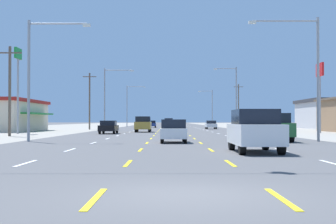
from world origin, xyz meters
name	(u,v)px	position (x,y,z in m)	size (l,w,h in m)	color
ground_plane	(169,130)	(0.00, 66.00, 0.00)	(572.00, 572.00, 0.00)	#4C4C4F
lot_apron_left	(10,130)	(-24.75, 66.00, 0.00)	(28.00, 440.00, 0.01)	gray
lot_apron_right	(327,130)	(24.75, 66.00, 0.00)	(28.00, 440.00, 0.01)	gray
lane_markings	(168,127)	(0.00, 104.50, 0.01)	(10.64, 227.60, 0.01)	white
signal_span_wire	(195,4)	(0.63, 7.40, 5.59)	(26.19, 0.52, 9.94)	brown
suv_inner_right_nearest	(253,130)	(3.63, 12.80, 1.03)	(1.98, 4.90, 1.98)	white
hatchback_center_turn_near	(172,131)	(-0.02, 22.62, 0.78)	(1.72, 3.90, 1.54)	white
suv_far_right_mid	(271,127)	(7.02, 24.42, 1.03)	(1.98, 4.90, 1.98)	#235B2D
sedan_far_left_midfar	(107,127)	(-6.96, 44.04, 0.76)	(1.80, 4.50, 1.46)	black
suv_inner_left_far	(141,124)	(-3.54, 51.95, 1.03)	(1.98, 4.90, 1.98)	#B28C33
sedan_far_right_farther	(209,125)	(7.04, 74.16, 0.76)	(1.80, 4.50, 1.46)	white
sedan_inner_left_farthest	(150,124)	(-3.74, 89.62, 0.76)	(1.80, 4.50, 1.46)	navy
suv_center_turn_distant_a	(167,122)	(-0.24, 100.38, 1.03)	(1.98, 4.90, 1.98)	white
storefront_right_row_2	(332,114)	(29.97, 78.73, 2.69)	(11.12, 15.62, 5.33)	#B2B2B7
pole_sign_left_row_1	(16,70)	(-17.09, 44.21, 7.05)	(0.24, 2.13, 9.53)	gray
pole_sign_right_row_1	(318,79)	(17.37, 46.88, 6.28)	(0.24, 2.31, 8.17)	gray
streetlight_left_row_0	(34,70)	(-9.64, 24.30, 5.04)	(4.42, 0.26, 8.53)	gray
streetlight_right_row_0	(307,67)	(9.55, 24.30, 5.20)	(4.96, 0.26, 8.72)	gray
streetlight_left_row_1	(106,94)	(-9.65, 64.95, 5.56)	(4.59, 0.26, 9.49)	gray
streetlight_right_row_1	(232,94)	(9.82, 64.95, 5.57)	(3.55, 0.26, 9.74)	gray
streetlight_left_row_2	(127,103)	(-9.67, 105.60, 5.71)	(4.52, 0.26, 9.79)	gray
streetlight_right_row_2	(209,106)	(9.82, 105.60, 5.03)	(3.38, 0.26, 8.73)	gray
utility_pole_left_row_0	(8,89)	(-15.15, 35.53, 4.39)	(2.20, 0.26, 8.40)	brown
utility_pole_left_row_1	(88,100)	(-13.05, 68.57, 4.77)	(2.20, 0.26, 9.15)	brown
utility_pole_right_row_2	(237,105)	(15.64, 100.43, 5.06)	(2.20, 0.26, 9.73)	brown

